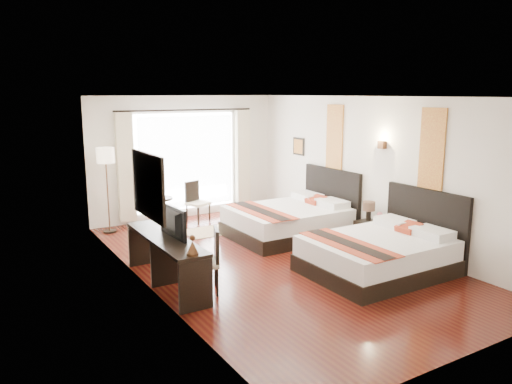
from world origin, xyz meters
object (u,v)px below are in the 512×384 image
vase (379,220)px  television (168,222)px  bed_far (291,220)px  desk_chair (205,273)px  side_table (161,212)px  table_lamp (369,208)px  bed_near (381,253)px  fruit_bowl (160,196)px  floor_lamp (106,161)px  console_desk (166,261)px  nightstand (370,234)px  window_chair (198,210)px

vase → television: television is taller
bed_far → desk_chair: size_ratio=2.41×
television → side_table: television is taller
table_lamp → television: television is taller
television → side_table: bearing=-21.7°
bed_near → bed_far: bearing=90.5°
table_lamp → fruit_bowl: size_ratio=1.54×
fruit_bowl → bed_near: bearing=-66.1°
bed_near → fruit_bowl: 5.02m
vase → television: bearing=175.5°
bed_near → floor_lamp: size_ratio=1.27×
television → console_desk: bearing=11.5°
bed_far → side_table: size_ratio=3.66×
table_lamp → fruit_bowl: (-2.85, 3.42, -0.09)m
television → nightstand: bearing=-94.9°
bed_far → side_table: (-1.99, 2.11, -0.02)m
bed_far → floor_lamp: size_ratio=1.30×
bed_near → side_table: bed_near is taller
console_desk → television: (0.02, -0.08, 0.61)m
nightstand → window_chair: size_ratio=0.55×
vase → table_lamp: bearing=94.2°
floor_lamp → window_chair: 2.30m
bed_near → vase: bed_near is taller
table_lamp → fruit_bowl: bearing=129.8°
side_table → television: bearing=-108.5°
window_chair → television: bearing=-50.0°
console_desk → table_lamp: bearing=-1.8°
console_desk → fruit_bowl: bearing=70.9°
bed_far → desk_chair: 3.28m
side_table → fruit_bowl: size_ratio=2.68×
nightstand → table_lamp: 0.51m
nightstand → floor_lamp: bearing=137.9°
console_desk → desk_chair: (0.38, -0.55, -0.09)m
desk_chair → table_lamp: bearing=-150.9°
bed_near → window_chair: bearing=104.8°
vase → fruit_bowl: fruit_bowl is taller
table_lamp → desk_chair: (-3.61, -0.43, -0.46)m
desk_chair → floor_lamp: size_ratio=0.54×
window_chair → fruit_bowl: bearing=-115.2°
desk_chair → side_table: 3.94m
bed_near → fruit_bowl: size_ratio=9.60×
floor_lamp → fruit_bowl: size_ratio=7.56×
bed_far → nightstand: 1.63m
fruit_bowl → window_chair: 0.93m
side_table → console_desk: bearing=-109.2°
television → window_chair: (1.97, 3.28, -0.71)m
vase → television: 4.02m
bed_near → desk_chair: size_ratio=2.36×
console_desk → vase: bearing=-5.6°
side_table → fruit_bowl: (-0.01, -0.02, 0.34)m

